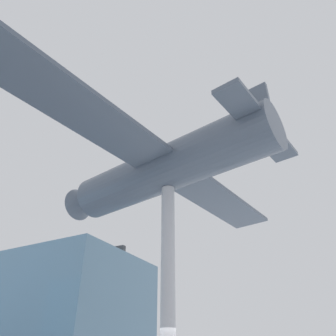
{
  "coord_description": "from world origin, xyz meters",
  "views": [
    {
      "loc": [
        -11.13,
        -5.81,
        1.35
      ],
      "look_at": [
        0.0,
        0.0,
        9.0
      ],
      "focal_mm": 35.0,
      "sensor_mm": 36.0,
      "label": 1
    }
  ],
  "objects": [
    {
      "name": "glass_pavilion_right",
      "position": [
        9.56,
        15.0,
        4.47
      ],
      "size": [
        9.62,
        13.08,
        9.52
      ],
      "color": "#60849E",
      "rests_on": "ground_plane"
    },
    {
      "name": "support_pylon_central",
      "position": [
        0.0,
        0.0,
        3.98
      ],
      "size": [
        0.55,
        0.55,
        7.96
      ],
      "color": "#B7B7BC",
      "rests_on": "ground_plane"
    },
    {
      "name": "suspended_airplane",
      "position": [
        0.05,
        0.29,
        9.01
      ],
      "size": [
        16.99,
        11.96,
        3.17
      ],
      "rotation": [
        0.0,
        0.0,
        -0.18
      ],
      "color": "#4C5666",
      "rests_on": "support_pylon_central"
    }
  ]
}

